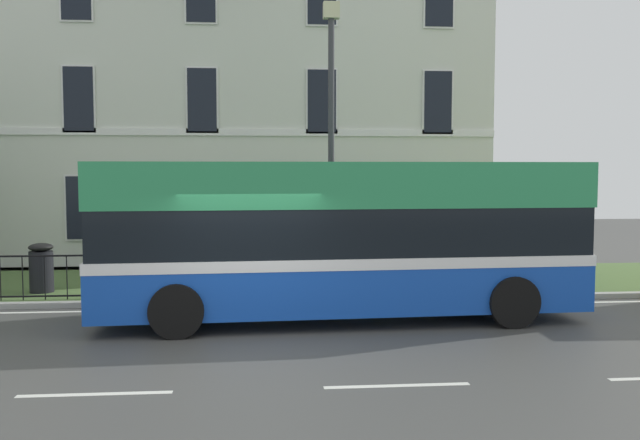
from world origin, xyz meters
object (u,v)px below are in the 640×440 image
object	(u,v)px
georgian_townhouse	(212,78)
street_lamp_post	(331,127)
litter_bin	(41,267)
single_decker_bus	(341,237)

from	to	relation	value
georgian_townhouse	street_lamp_post	xyz separation A→B (m)	(3.23, -9.25, -2.25)
georgian_townhouse	litter_bin	size ratio (longest dim) A/B	15.68
georgian_townhouse	single_decker_bus	xyz separation A→B (m)	(3.16, -11.66, -4.50)
georgian_townhouse	street_lamp_post	size ratio (longest dim) A/B	2.70
georgian_townhouse	single_decker_bus	distance (m)	12.89
georgian_townhouse	single_decker_bus	bearing A→B (deg)	-74.83
georgian_townhouse	street_lamp_post	distance (m)	10.05
single_decker_bus	street_lamp_post	world-z (taller)	street_lamp_post
georgian_townhouse	street_lamp_post	bearing A→B (deg)	-70.73
single_decker_bus	street_lamp_post	size ratio (longest dim) A/B	1.44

